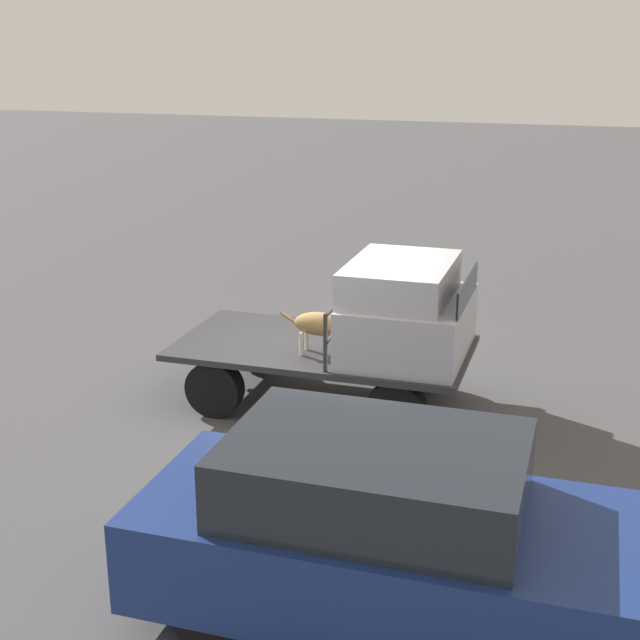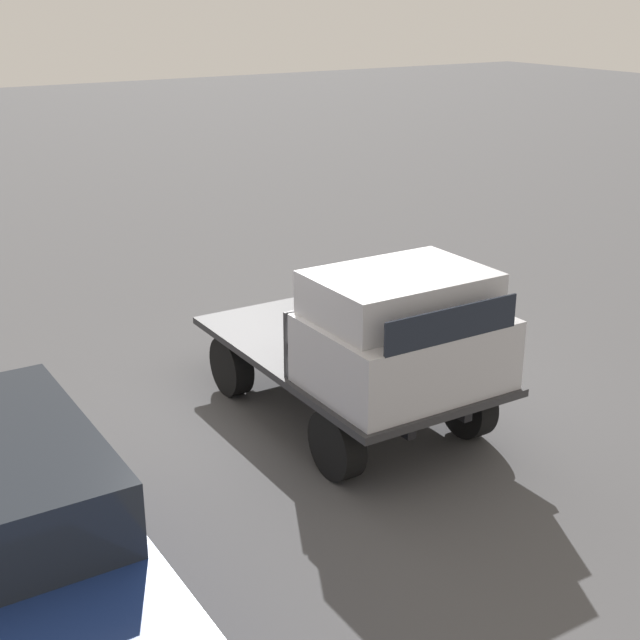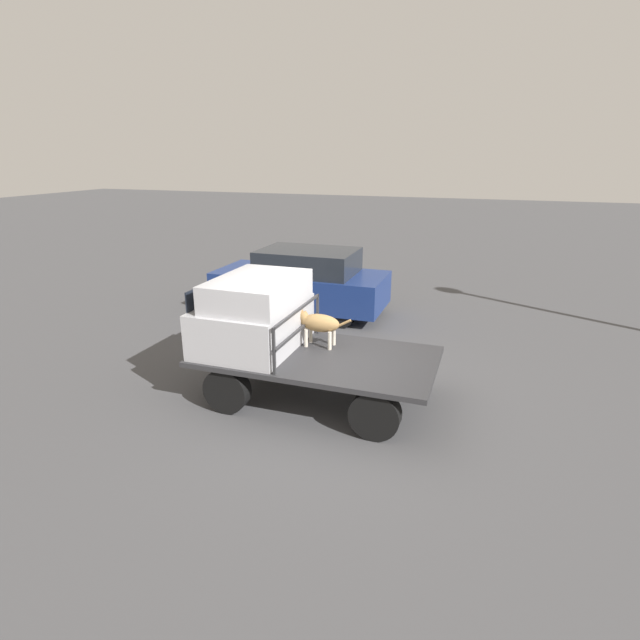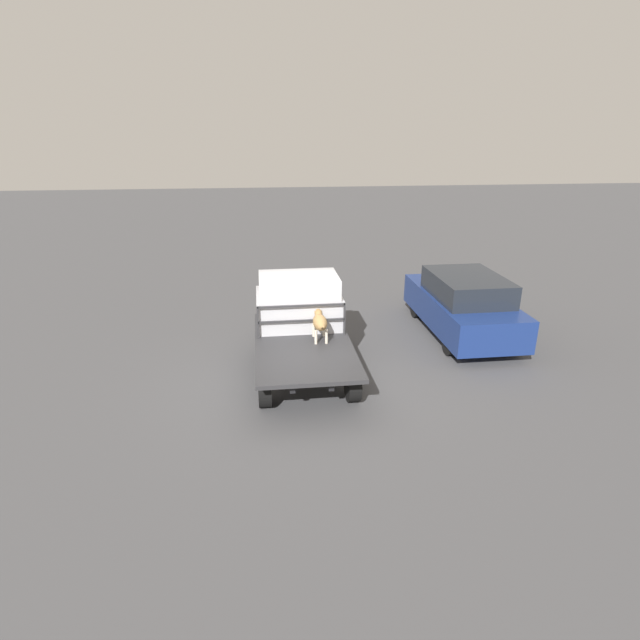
# 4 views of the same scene
# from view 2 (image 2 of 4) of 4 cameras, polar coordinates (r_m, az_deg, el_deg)

# --- Properties ---
(ground_plane) EXTENTS (80.00, 80.00, 0.00)m
(ground_plane) POSITION_cam_2_polar(r_m,az_deg,el_deg) (10.29, 1.52, -5.94)
(ground_plane) COLOR #474749
(flatbed_truck) EXTENTS (3.74, 2.00, 0.78)m
(flatbed_truck) POSITION_cam_2_polar(r_m,az_deg,el_deg) (10.05, 1.55, -3.01)
(flatbed_truck) COLOR black
(flatbed_truck) RESTS_ON ground
(truck_cab) EXTENTS (1.44, 1.88, 1.17)m
(truck_cab) POSITION_cam_2_polar(r_m,az_deg,el_deg) (8.96, 5.35, -0.82)
(truck_cab) COLOR #B7B7BC
(truck_cab) RESTS_ON flatbed_truck
(truck_headboard) EXTENTS (0.04, 1.88, 0.71)m
(truck_headboard) POSITION_cam_2_polar(r_m,az_deg,el_deg) (9.56, 2.62, 0.15)
(truck_headboard) COLOR #2D2D30
(truck_headboard) RESTS_ON flatbed_truck
(dog) EXTENTS (1.06, 0.29, 0.67)m
(dog) POSITION_cam_2_polar(r_m,az_deg,el_deg) (9.53, 0.22, -0.37)
(dog) COLOR beige
(dog) RESTS_ON flatbed_truck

